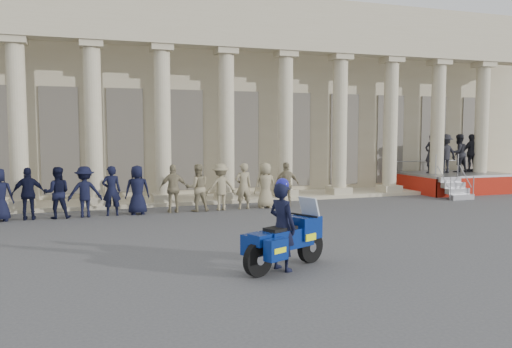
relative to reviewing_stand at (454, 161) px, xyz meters
The scene contains 6 objects.
ground 15.17m from the reviewing_stand, 147.73° to the right, with size 90.00×90.00×0.00m, color #3E3E41.
building 14.72m from the reviewing_stand, 152.34° to the left, with size 40.00×12.50×9.00m.
officer_rank 17.35m from the reviewing_stand, behind, with size 16.18×0.66×1.75m.
reviewing_stand is the anchor object (origin of this frame).
motorcycle 16.50m from the reviewing_stand, 141.51° to the right, with size 2.16×1.41×1.48m.
rider 16.61m from the reviewing_stand, 141.61° to the right, with size 0.69×0.81×1.96m.
Camera 1 is at (-4.04, -11.88, 2.91)m, focal length 35.00 mm.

